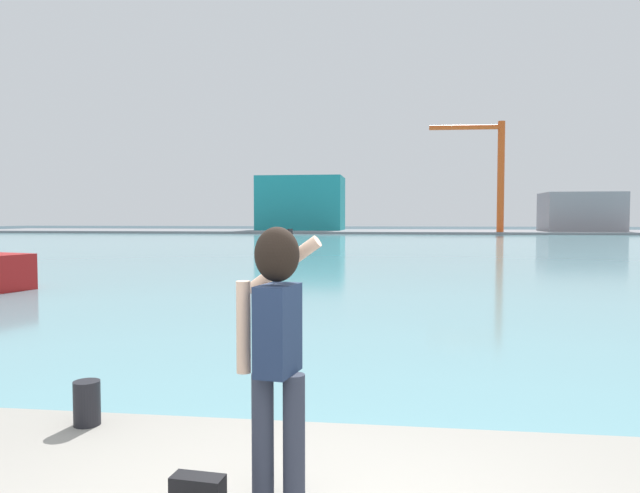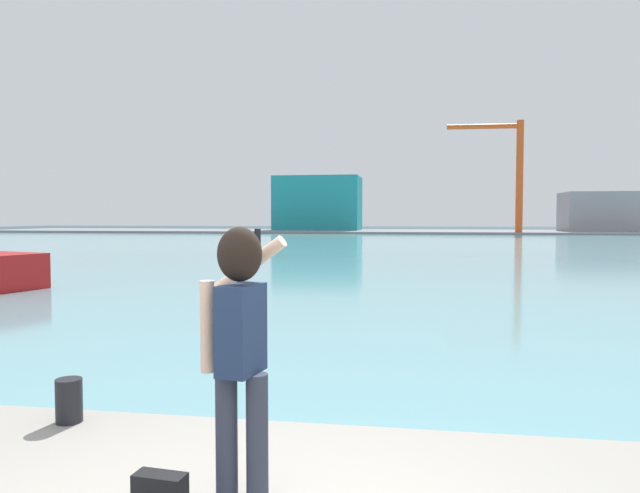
{
  "view_description": "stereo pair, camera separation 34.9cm",
  "coord_description": "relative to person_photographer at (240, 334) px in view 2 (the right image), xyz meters",
  "views": [
    {
      "loc": [
        0.58,
        -3.0,
        2.44
      ],
      "look_at": [
        -0.81,
        7.59,
        1.91
      ],
      "focal_mm": 32.84,
      "sensor_mm": 36.0,
      "label": 1
    },
    {
      "loc": [
        0.92,
        -2.95,
        2.44
      ],
      "look_at": [
        -0.81,
        7.59,
        1.91
      ],
      "focal_mm": 32.84,
      "sensor_mm": 36.0,
      "label": 2
    }
  ],
  "objects": [
    {
      "name": "ground_plane",
      "position": [
        0.16,
        49.46,
        -1.71
      ],
      "size": [
        220.0,
        220.0,
        0.0
      ],
      "primitive_type": "plane",
      "color": "#334751"
    },
    {
      "name": "harbor_water",
      "position": [
        0.16,
        51.46,
        -1.7
      ],
      "size": [
        140.0,
        100.0,
        0.02
      ],
      "primitive_type": "cube",
      "color": "#6BA8B2",
      "rests_on": "ground_plane"
    },
    {
      "name": "far_shore_dock",
      "position": [
        0.16,
        91.46,
        -1.53
      ],
      "size": [
        140.0,
        20.0,
        0.37
      ],
      "primitive_type": "cube",
      "color": "gray",
      "rests_on": "ground_plane"
    },
    {
      "name": "person_photographer",
      "position": [
        0.0,
        0.0,
        0.0
      ],
      "size": [
        0.53,
        0.56,
        1.74
      ],
      "rotation": [
        0.0,
        0.0,
        1.38
      ],
      "color": "#2D3342",
      "rests_on": "quay_promenade"
    },
    {
      "name": "handbag",
      "position": [
        -0.44,
        -0.22,
        -0.95
      ],
      "size": [
        0.33,
        0.17,
        0.24
      ],
      "primitive_type": "cube",
      "rotation": [
        0.0,
        0.0,
        -0.1
      ],
      "color": "black",
      "rests_on": "quay_promenade"
    },
    {
      "name": "harbor_bollard",
      "position": [
        -1.91,
        1.14,
        -0.87
      ],
      "size": [
        0.23,
        0.23,
        0.38
      ],
      "primitive_type": "cylinder",
      "color": "black",
      "rests_on": "quay_promenade"
    },
    {
      "name": "warehouse_left",
      "position": [
        -15.09,
        93.19,
        3.09
      ],
      "size": [
        14.0,
        8.97,
        8.88
      ],
      "primitive_type": "cube",
      "color": "teal",
      "rests_on": "far_shore_dock"
    },
    {
      "name": "warehouse_right",
      "position": [
        28.98,
        91.3,
        1.61
      ],
      "size": [
        11.31,
        8.01,
        5.92
      ],
      "primitive_type": "cube",
      "color": "gray",
      "rests_on": "far_shore_dock"
    },
    {
      "name": "port_crane",
      "position": [
        14.36,
        83.42,
        8.29
      ],
      "size": [
        10.72,
        1.25,
        15.86
      ],
      "color": "#D84C19",
      "rests_on": "far_shore_dock"
    }
  ]
}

